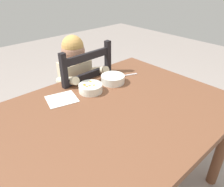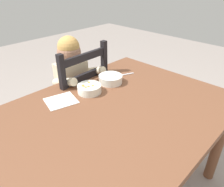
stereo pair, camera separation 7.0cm
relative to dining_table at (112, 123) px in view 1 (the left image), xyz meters
name	(u,v)px [view 1 (the left image)]	position (x,y,z in m)	size (l,w,h in m)	color
dining_table	(112,123)	(0.00, 0.00, 0.00)	(1.38, 1.00, 0.70)	brown
dining_chair	(79,100)	(0.14, 0.55, -0.15)	(0.43, 0.43, 0.94)	black
child_figure	(78,80)	(0.14, 0.54, 0.03)	(0.32, 0.31, 0.98)	beige
bowl_of_peas	(113,79)	(0.24, 0.25, 0.11)	(0.16, 0.16, 0.05)	white
bowl_of_carrots	(91,88)	(0.05, 0.25, 0.11)	(0.15, 0.15, 0.05)	white
spoon	(125,75)	(0.38, 0.27, 0.09)	(0.13, 0.07, 0.01)	silver
paper_napkin	(62,99)	(-0.14, 0.29, 0.09)	(0.17, 0.15, 0.00)	white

